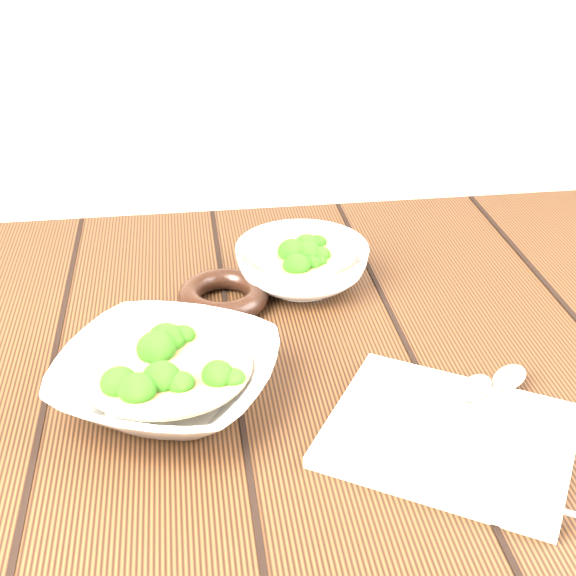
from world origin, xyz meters
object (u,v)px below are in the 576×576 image
(soup_bowl_front, at_px, (167,377))
(trivet, at_px, (224,296))
(table, at_px, (252,433))
(soup_bowl_back, at_px, (302,264))
(napkin, at_px, (449,436))

(soup_bowl_front, bearing_deg, trivet, 69.18)
(table, bearing_deg, soup_bowl_back, 60.83)
(soup_bowl_front, xyz_separation_m, soup_bowl_back, (0.18, 0.23, -0.00))
(table, height_order, soup_bowl_back, soup_bowl_back)
(table, distance_m, trivet, 0.17)
(soup_bowl_front, relative_size, napkin, 1.27)
(trivet, relative_size, napkin, 0.50)
(trivet, bearing_deg, soup_bowl_back, 21.66)
(napkin, bearing_deg, table, 166.27)
(table, height_order, napkin, napkin)
(soup_bowl_front, bearing_deg, soup_bowl_back, 52.31)
(table, xyz_separation_m, soup_bowl_back, (0.08, 0.15, 0.15))
(table, xyz_separation_m, napkin, (0.18, -0.18, 0.13))
(soup_bowl_front, height_order, trivet, soup_bowl_front)
(soup_bowl_back, distance_m, napkin, 0.34)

